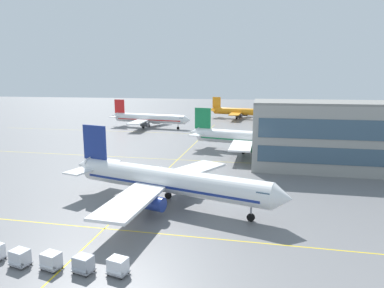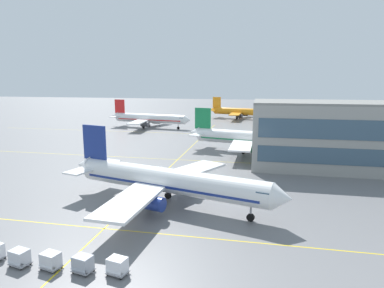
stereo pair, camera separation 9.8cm
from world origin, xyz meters
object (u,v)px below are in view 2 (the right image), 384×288
at_px(airliner_third_row, 149,118).
at_px(baggage_cart_row_fifth, 117,266).
at_px(baggage_cart_row_second, 19,257).
at_px(baggage_cart_row_fourth, 83,264).
at_px(airliner_second_row, 252,138).
at_px(airliner_far_left_stand, 241,112).
at_px(baggage_cart_row_middle, 51,260).
at_px(airliner_front_gate, 167,181).

height_order(airliner_third_row, baggage_cart_row_fifth, airliner_third_row).
relative_size(baggage_cart_row_second, baggage_cart_row_fourth, 1.00).
relative_size(airliner_second_row, airliner_far_left_stand, 1.11).
bearing_deg(airliner_second_row, baggage_cart_row_middle, -106.48).
bearing_deg(baggage_cart_row_second, baggage_cart_row_middle, 1.54).
xyz_separation_m(baggage_cart_row_second, baggage_cart_row_fifth, (11.18, 0.53, 0.00)).
height_order(airliner_second_row, airliner_third_row, airliner_second_row).
bearing_deg(airliner_front_gate, baggage_cart_row_fourth, -99.31).
bearing_deg(baggage_cart_row_fourth, baggage_cart_row_middle, -178.77).
distance_m(airliner_front_gate, baggage_cart_row_fourth, 21.31).
bearing_deg(airliner_far_left_stand, airliner_front_gate, -91.73).
bearing_deg(airliner_front_gate, baggage_cart_row_middle, -108.87).
distance_m(airliner_far_left_stand, baggage_cart_row_fourth, 145.61).
bearing_deg(baggage_cart_row_middle, baggage_cart_row_fourth, 1.23).
height_order(airliner_second_row, baggage_cart_row_second, airliner_second_row).
relative_size(airliner_front_gate, airliner_far_left_stand, 1.12).
relative_size(airliner_third_row, airliner_far_left_stand, 1.07).
xyz_separation_m(airliner_third_row, baggage_cart_row_second, (20.75, -105.75, -2.89)).
xyz_separation_m(airliner_front_gate, baggage_cart_row_fourth, (-3.41, -20.80, -3.14)).
bearing_deg(baggage_cart_row_fourth, airliner_second_row, 76.60).
distance_m(airliner_far_left_stand, baggage_cart_row_fifth, 145.12).
distance_m(airliner_second_row, baggage_cart_row_fourth, 66.06).
bearing_deg(airliner_second_row, baggage_cart_row_second, -109.46).
bearing_deg(baggage_cart_row_middle, airliner_third_row, 103.04).
xyz_separation_m(airliner_second_row, airliner_third_row, (-43.49, 41.37, -0.16)).
xyz_separation_m(airliner_front_gate, airliner_far_left_stand, (3.76, 124.61, -0.46)).
relative_size(airliner_front_gate, airliner_second_row, 1.01).
relative_size(baggage_cart_row_middle, baggage_cart_row_fifth, 1.00).
bearing_deg(baggage_cart_row_fifth, airliner_far_left_stand, 88.64).
bearing_deg(baggage_cart_row_fifth, airliner_third_row, 106.88).
relative_size(baggage_cart_row_middle, baggage_cart_row_fourth, 1.00).
relative_size(airliner_front_gate, airliner_third_row, 1.05).
bearing_deg(airliner_front_gate, airliner_far_left_stand, 88.27).
height_order(airliner_third_row, baggage_cart_row_fourth, airliner_third_row).
relative_size(airliner_second_row, baggage_cart_row_middle, 13.23).
height_order(baggage_cart_row_second, baggage_cart_row_fourth, same).
distance_m(airliner_third_row, baggage_cart_row_second, 107.80).
bearing_deg(baggage_cart_row_fourth, airliner_front_gate, 80.69).
bearing_deg(airliner_second_row, airliner_far_left_stand, 95.71).
distance_m(airliner_front_gate, airliner_far_left_stand, 124.67).
xyz_separation_m(baggage_cart_row_second, baggage_cart_row_fourth, (7.45, 0.18, 0.00)).
relative_size(baggage_cart_row_second, baggage_cart_row_fifth, 1.00).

